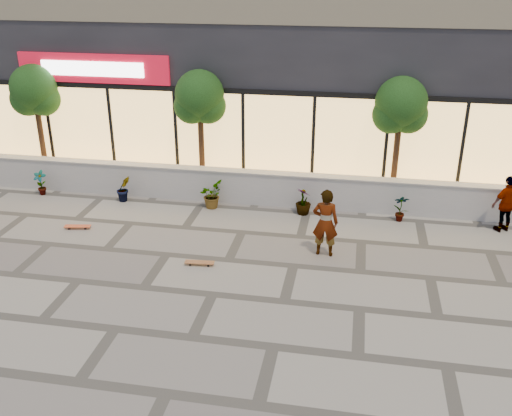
% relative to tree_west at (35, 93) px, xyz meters
% --- Properties ---
extents(ground, '(80.00, 80.00, 0.00)m').
position_rel_tree_west_xyz_m(ground, '(9.00, -7.70, -2.99)').
color(ground, gray).
rests_on(ground, ground).
extents(planter_wall, '(22.00, 0.42, 1.04)m').
position_rel_tree_west_xyz_m(planter_wall, '(9.00, -0.70, -2.46)').
color(planter_wall, beige).
rests_on(planter_wall, ground).
extents(retail_building, '(24.00, 9.17, 8.50)m').
position_rel_tree_west_xyz_m(retail_building, '(9.00, 4.79, 1.26)').
color(retail_building, black).
rests_on(retail_building, ground).
extents(shrub_a, '(0.43, 0.29, 0.81)m').
position_rel_tree_west_xyz_m(shrub_a, '(0.50, -1.25, -2.58)').
color(shrub_a, '#1A3912').
rests_on(shrub_a, ground).
extents(shrub_b, '(0.57, 0.57, 0.81)m').
position_rel_tree_west_xyz_m(shrub_b, '(3.30, -1.25, -2.58)').
color(shrub_b, '#1A3912').
rests_on(shrub_b, ground).
extents(shrub_c, '(0.68, 0.77, 0.81)m').
position_rel_tree_west_xyz_m(shrub_c, '(6.10, -1.25, -2.58)').
color(shrub_c, '#1A3912').
rests_on(shrub_c, ground).
extents(shrub_d, '(0.64, 0.64, 0.81)m').
position_rel_tree_west_xyz_m(shrub_d, '(8.90, -1.25, -2.58)').
color(shrub_d, '#1A3912').
rests_on(shrub_d, ground).
extents(shrub_e, '(0.46, 0.35, 0.81)m').
position_rel_tree_west_xyz_m(shrub_e, '(11.70, -1.25, -2.58)').
color(shrub_e, '#1A3912').
rests_on(shrub_e, ground).
extents(tree_west, '(1.60, 1.50, 3.92)m').
position_rel_tree_west_xyz_m(tree_west, '(0.00, 0.00, 0.00)').
color(tree_west, '#452618').
rests_on(tree_west, ground).
extents(tree_midwest, '(1.60, 1.50, 3.92)m').
position_rel_tree_west_xyz_m(tree_midwest, '(5.50, 0.00, 0.00)').
color(tree_midwest, '#452618').
rests_on(tree_midwest, ground).
extents(tree_mideast, '(1.60, 1.50, 3.92)m').
position_rel_tree_west_xyz_m(tree_mideast, '(11.50, 0.00, 0.00)').
color(tree_mideast, '#452618').
rests_on(tree_mideast, ground).
extents(skater_center, '(0.66, 0.45, 1.78)m').
position_rel_tree_west_xyz_m(skater_center, '(9.69, -3.69, -2.10)').
color(skater_center, white).
rests_on(skater_center, ground).
extents(skater_right_near, '(1.02, 0.78, 1.61)m').
position_rel_tree_west_xyz_m(skater_right_near, '(14.48, -1.40, -2.18)').
color(skater_right_near, white).
rests_on(skater_right_near, ground).
extents(skateboard_center, '(0.75, 0.25, 0.09)m').
position_rel_tree_west_xyz_m(skateboard_center, '(6.72, -4.82, -2.91)').
color(skateboard_center, brown).
rests_on(skateboard_center, ground).
extents(skateboard_left, '(0.75, 0.31, 0.09)m').
position_rel_tree_west_xyz_m(skateboard_left, '(2.79, -3.41, -2.91)').
color(skateboard_left, '#D34C27').
rests_on(skateboard_left, ground).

